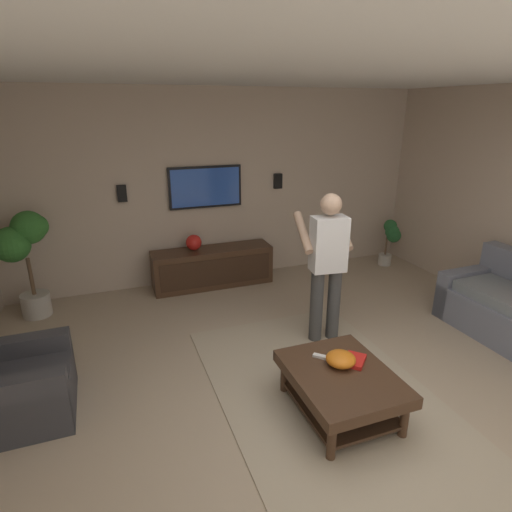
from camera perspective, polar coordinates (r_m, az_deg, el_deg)
ground_plane at (r=3.84m, az=11.34°, el=-20.56°), size 8.05×8.05×0.00m
wall_back_tv at (r=6.18m, az=-4.47°, el=9.31°), size 0.10×6.25×2.72m
ceiling_slab at (r=2.97m, az=15.21°, el=25.09°), size 6.91×6.25×0.10m
area_rug at (r=4.01m, az=9.58°, el=-18.32°), size 3.01×1.84×0.01m
armchair at (r=4.12m, az=-29.97°, el=-15.22°), size 0.80×0.81×0.82m
coffee_table at (r=3.70m, az=11.42°, el=-16.48°), size 1.00×0.80×0.40m
media_console at (r=6.09m, az=-5.90°, el=-1.50°), size 0.45×1.70×0.55m
tv at (r=6.01m, az=-6.86°, el=9.26°), size 0.05×1.03×0.58m
person_standing at (r=4.49m, az=9.61°, el=-0.49°), size 0.58×0.58×1.64m
potted_plant_tall at (r=5.62m, az=-28.99°, el=0.99°), size 0.50×0.62×1.32m
potted_plant_short at (r=7.11m, az=17.78°, el=2.43°), size 0.30×0.29×0.75m
bowl at (r=3.69m, az=11.41°, el=-13.52°), size 0.25×0.25×0.11m
remote_white at (r=3.78m, az=8.87°, el=-13.33°), size 0.14×0.14×0.02m
book at (r=3.77m, az=13.20°, el=-13.59°), size 0.27×0.27×0.04m
vase_round at (r=5.95m, az=-8.43°, el=1.83°), size 0.22×0.22×0.22m
wall_speaker_left at (r=6.37m, az=2.99°, el=10.11°), size 0.06×0.12×0.22m
wall_speaker_right at (r=5.88m, az=-17.70°, el=8.07°), size 0.06×0.12×0.22m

